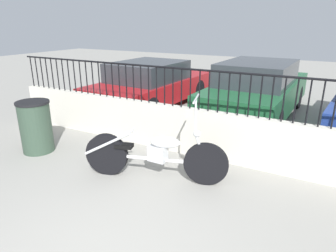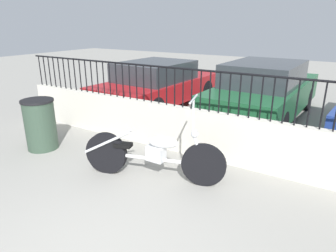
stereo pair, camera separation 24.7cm
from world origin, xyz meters
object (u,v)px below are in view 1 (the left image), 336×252
object	(u,v)px
motorcycle_white	(147,154)
car_green	(258,90)
trash_bin	(36,127)
car_red	(151,84)

from	to	relation	value
motorcycle_white	car_green	bearing A→B (deg)	64.15
trash_bin	car_green	bearing A→B (deg)	53.75
motorcycle_white	car_red	distance (m)	4.36
motorcycle_white	car_red	bearing A→B (deg)	104.77
motorcycle_white	trash_bin	xyz separation A→B (m)	(-2.42, -0.11, 0.09)
motorcycle_white	trash_bin	size ratio (longest dim) A/B	2.26
car_red	motorcycle_white	bearing A→B (deg)	-146.33
motorcycle_white	car_red	xyz separation A→B (m)	(-2.24, 3.74, 0.25)
trash_bin	car_green	world-z (taller)	car_green
trash_bin	motorcycle_white	bearing A→B (deg)	2.57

